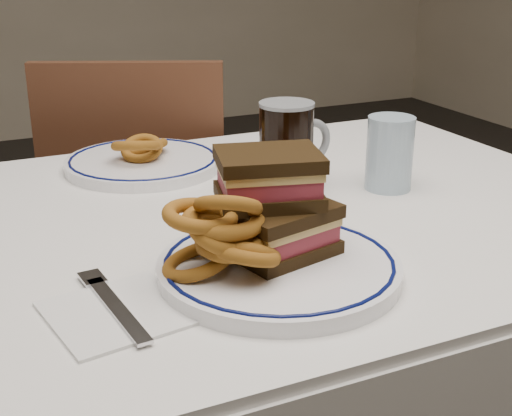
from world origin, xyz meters
name	(u,v)px	position (x,y,z in m)	size (l,w,h in m)	color
dining_table	(226,278)	(0.00, 0.00, 0.64)	(1.27, 0.87, 0.75)	silver
chair_far	(142,221)	(0.05, 0.67, 0.49)	(0.54, 0.54, 0.90)	#402014
main_plate	(279,267)	(-0.02, -0.22, 0.76)	(0.30, 0.30, 0.02)	white
reuben_sandwich	(275,204)	(-0.01, -0.19, 0.83)	(0.16, 0.14, 0.13)	black
onion_rings_main	(224,236)	(-0.09, -0.22, 0.82)	(0.15, 0.13, 0.14)	brown
ketchup_ramekin	(248,221)	(-0.02, -0.13, 0.79)	(0.06, 0.06, 0.04)	silver
beer_mug	(288,146)	(0.14, 0.06, 0.83)	(0.13, 0.09, 0.15)	black
water_glass	(390,153)	(0.29, 0.00, 0.81)	(0.08, 0.08, 0.12)	#A1BCD0
far_plate	(143,162)	(-0.04, 0.28, 0.76)	(0.28, 0.28, 0.02)	white
onion_rings_far	(141,148)	(-0.05, 0.28, 0.79)	(0.12, 0.13, 0.08)	brown
napkin_fork	(117,310)	(-0.22, -0.23, 0.75)	(0.17, 0.19, 0.01)	silver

